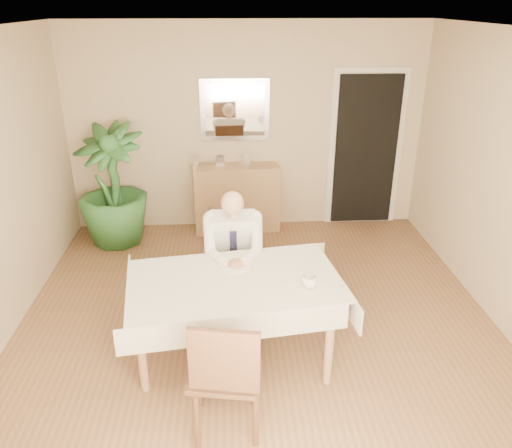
{
  "coord_description": "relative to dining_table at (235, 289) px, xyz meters",
  "views": [
    {
      "loc": [
        -0.24,
        -3.75,
        2.81
      ],
      "look_at": [
        0.0,
        0.35,
        0.95
      ],
      "focal_mm": 35.0,
      "sensor_mm": 36.0,
      "label": 1
    }
  ],
  "objects": [
    {
      "name": "photo_frame_left",
      "position": [
        -0.45,
        2.62,
        0.28
      ],
      "size": [
        0.1,
        0.02,
        0.14
      ],
      "primitive_type": "cube",
      "color": "silver",
      "rests_on": "sideboard"
    },
    {
      "name": "coffee_mug",
      "position": [
        0.58,
        -0.14,
        0.13
      ],
      "size": [
        0.13,
        0.13,
        0.09
      ],
      "primitive_type": "imported",
      "rotation": [
        0.0,
        0.0,
        -0.12
      ],
      "color": "white",
      "rests_on": "dining_table"
    },
    {
      "name": "fork",
      "position": [
        -0.02,
        0.16,
        0.11
      ],
      "size": [
        0.01,
        0.13,
        0.01
      ],
      "primitive_type": "cylinder",
      "rotation": [
        1.57,
        0.0,
        0.0
      ],
      "color": "silver",
      "rests_on": "dining_table"
    },
    {
      "name": "seated_man",
      "position": [
        0.0,
        0.59,
        0.02
      ],
      "size": [
        0.48,
        0.72,
        1.24
      ],
      "color": "white",
      "rests_on": "ground"
    },
    {
      "name": "chair_near",
      "position": [
        -0.08,
        -0.85,
        -0.12
      ],
      "size": [
        0.53,
        0.53,
        0.97
      ],
      "rotation": [
        0.0,
        0.0,
        -0.17
      ],
      "color": "#492919",
      "rests_on": "ground"
    },
    {
      "name": "potted_palm",
      "position": [
        -1.44,
        2.31,
        0.08
      ],
      "size": [
        1.04,
        1.04,
        1.49
      ],
      "primitive_type": "imported",
      "rotation": [
        0.0,
        0.0,
        -0.3
      ],
      "color": "#255724",
      "rests_on": "ground"
    },
    {
      "name": "plate",
      "position": [
        0.02,
        0.22,
        0.09
      ],
      "size": [
        0.26,
        0.26,
        0.02
      ],
      "primitive_type": "cylinder",
      "color": "white",
      "rests_on": "dining_table"
    },
    {
      "name": "window",
      "position": [
        0.21,
        -2.18,
        0.78
      ],
      "size": [
        1.34,
        0.04,
        1.44
      ],
      "color": "white",
      "rests_on": "room"
    },
    {
      "name": "knife",
      "position": [
        0.06,
        0.16,
        0.11
      ],
      "size": [
        0.01,
        0.13,
        0.01
      ],
      "primitive_type": "cylinder",
      "rotation": [
        1.57,
        0.0,
        0.0
      ],
      "color": "silver",
      "rests_on": "dining_table"
    },
    {
      "name": "chair_far",
      "position": [
        0.0,
        0.89,
        -0.13
      ],
      "size": [
        0.5,
        0.5,
        0.96
      ],
      "rotation": [
        0.0,
        0.0,
        -0.12
      ],
      "color": "#492919",
      "rests_on": "ground"
    },
    {
      "name": "sideboard",
      "position": [
        0.07,
        2.61,
        -0.23
      ],
      "size": [
        1.12,
        0.46,
        0.88
      ],
      "primitive_type": "cube",
      "rotation": [
        0.0,
        0.0,
        0.08
      ],
      "color": "olive",
      "rests_on": "ground"
    },
    {
      "name": "photo_frame_right",
      "position": [
        0.2,
        2.68,
        0.28
      ],
      "size": [
        0.1,
        0.02,
        0.14
      ],
      "primitive_type": "cube",
      "color": "silver",
      "rests_on": "sideboard"
    },
    {
      "name": "food",
      "position": [
        0.02,
        0.22,
        0.11
      ],
      "size": [
        0.14,
        0.14,
        0.06
      ],
      "primitive_type": "ellipsoid",
      "color": "brown",
      "rests_on": "dining_table"
    },
    {
      "name": "mirror",
      "position": [
        0.07,
        2.76,
        0.88
      ],
      "size": [
        0.86,
        0.04,
        0.76
      ],
      "color": "silver",
      "rests_on": "room"
    },
    {
      "name": "dining_table",
      "position": [
        0.0,
        0.0,
        0.0
      ],
      "size": [
        1.85,
        1.25,
        0.75
      ],
      "rotation": [
        0.0,
        0.0,
        0.14
      ],
      "color": "olive",
      "rests_on": "ground"
    },
    {
      "name": "photo_frame_center",
      "position": [
        -0.13,
        2.61,
        0.28
      ],
      "size": [
        0.1,
        0.02,
        0.14
      ],
      "primitive_type": "cube",
      "color": "silver",
      "rests_on": "sideboard"
    },
    {
      "name": "room",
      "position": [
        0.21,
        0.29,
        0.63
      ],
      "size": [
        5.0,
        5.02,
        2.6
      ],
      "color": "brown",
      "rests_on": "ground"
    },
    {
      "name": "doorway",
      "position": [
        1.76,
        2.75,
        0.33
      ],
      "size": [
        0.96,
        0.07,
        2.1
      ],
      "color": "white",
      "rests_on": "ground"
    }
  ]
}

